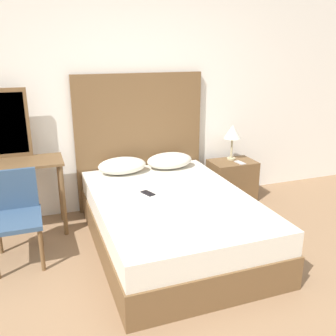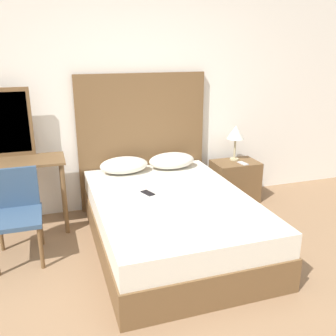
{
  "view_description": "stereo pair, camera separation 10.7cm",
  "coord_description": "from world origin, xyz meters",
  "px_view_note": "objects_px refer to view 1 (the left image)",
  "views": [
    {
      "loc": [
        -1.01,
        -1.83,
        1.86
      ],
      "look_at": [
        0.14,
        1.34,
        0.76
      ],
      "focal_mm": 40.0,
      "sensor_mm": 36.0,
      "label": 1
    },
    {
      "loc": [
        -0.91,
        -1.86,
        1.86
      ],
      "look_at": [
        0.14,
        1.34,
        0.76
      ],
      "focal_mm": 40.0,
      "sensor_mm": 36.0,
      "label": 2
    }
  ],
  "objects_px": {
    "nightstand": "(232,180)",
    "phone_on_nightstand": "(240,163)",
    "vanity_desk": "(11,176)",
    "bed": "(172,221)",
    "phone_on_bed": "(148,193)",
    "table_lamp": "(232,133)",
    "chair": "(16,211)"
  },
  "relations": [
    {
      "from": "nightstand",
      "to": "phone_on_nightstand",
      "type": "relative_size",
      "value": 3.49
    },
    {
      "from": "bed",
      "to": "vanity_desk",
      "type": "xyz_separation_m",
      "value": [
        -1.42,
        0.75,
        0.38
      ]
    },
    {
      "from": "nightstand",
      "to": "phone_on_nightstand",
      "type": "bearing_deg",
      "value": -65.54
    },
    {
      "from": "bed",
      "to": "phone_on_nightstand",
      "type": "xyz_separation_m",
      "value": [
        1.15,
        0.71,
        0.26
      ]
    },
    {
      "from": "bed",
      "to": "phone_on_bed",
      "type": "relative_size",
      "value": 12.58
    },
    {
      "from": "bed",
      "to": "table_lamp",
      "type": "height_order",
      "value": "table_lamp"
    },
    {
      "from": "vanity_desk",
      "to": "bed",
      "type": "bearing_deg",
      "value": -27.94
    },
    {
      "from": "bed",
      "to": "nightstand",
      "type": "relative_size",
      "value": 3.77
    },
    {
      "from": "nightstand",
      "to": "vanity_desk",
      "type": "distance_m",
      "value": 2.56
    },
    {
      "from": "bed",
      "to": "table_lamp",
      "type": "distance_m",
      "value": 1.55
    },
    {
      "from": "table_lamp",
      "to": "chair",
      "type": "xyz_separation_m",
      "value": [
        -2.52,
        -0.62,
        -0.39
      ]
    },
    {
      "from": "table_lamp",
      "to": "chair",
      "type": "bearing_deg",
      "value": -166.12
    },
    {
      "from": "bed",
      "to": "chair",
      "type": "xyz_separation_m",
      "value": [
        -1.39,
        0.26,
        0.21
      ]
    },
    {
      "from": "bed",
      "to": "nightstand",
      "type": "height_order",
      "value": "same"
    },
    {
      "from": "bed",
      "to": "chair",
      "type": "height_order",
      "value": "chair"
    },
    {
      "from": "chair",
      "to": "vanity_desk",
      "type": "bearing_deg",
      "value": 93.79
    },
    {
      "from": "bed",
      "to": "vanity_desk",
      "type": "bearing_deg",
      "value": 152.06
    },
    {
      "from": "bed",
      "to": "phone_on_bed",
      "type": "bearing_deg",
      "value": 144.06
    },
    {
      "from": "phone_on_bed",
      "to": "phone_on_nightstand",
      "type": "relative_size",
      "value": 1.05
    },
    {
      "from": "nightstand",
      "to": "table_lamp",
      "type": "distance_m",
      "value": 0.6
    },
    {
      "from": "nightstand",
      "to": "phone_on_nightstand",
      "type": "distance_m",
      "value": 0.28
    },
    {
      "from": "table_lamp",
      "to": "phone_on_bed",
      "type": "bearing_deg",
      "value": -150.6
    },
    {
      "from": "table_lamp",
      "to": "phone_on_nightstand",
      "type": "xyz_separation_m",
      "value": [
        0.03,
        -0.17,
        -0.33
      ]
    },
    {
      "from": "nightstand",
      "to": "chair",
      "type": "bearing_deg",
      "value": -167.7
    },
    {
      "from": "table_lamp",
      "to": "vanity_desk",
      "type": "distance_m",
      "value": 2.56
    },
    {
      "from": "nightstand",
      "to": "vanity_desk",
      "type": "height_order",
      "value": "vanity_desk"
    },
    {
      "from": "phone_on_bed",
      "to": "table_lamp",
      "type": "height_order",
      "value": "table_lamp"
    },
    {
      "from": "phone_on_nightstand",
      "to": "nightstand",
      "type": "bearing_deg",
      "value": 114.46
    },
    {
      "from": "nightstand",
      "to": "table_lamp",
      "type": "height_order",
      "value": "table_lamp"
    },
    {
      "from": "bed",
      "to": "table_lamp",
      "type": "xyz_separation_m",
      "value": [
        1.13,
        0.88,
        0.6
      ]
    },
    {
      "from": "nightstand",
      "to": "vanity_desk",
      "type": "relative_size",
      "value": 0.54
    },
    {
      "from": "nightstand",
      "to": "vanity_desk",
      "type": "xyz_separation_m",
      "value": [
        -2.53,
        -0.05,
        0.38
      ]
    }
  ]
}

